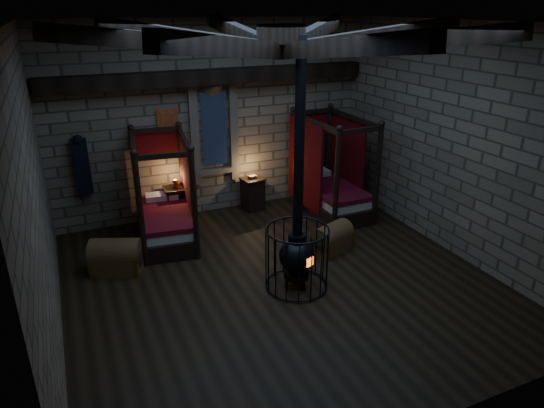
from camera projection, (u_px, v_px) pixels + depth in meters
name	position (u px, v px, depth m)	size (l,w,h in m)	color
room	(278.00, 56.00, 7.05)	(7.02, 7.02, 4.29)	black
bed_left	(165.00, 215.00, 9.75)	(1.30, 2.12, 2.09)	black
bed_right	(329.00, 189.00, 11.06)	(1.13, 2.11, 2.19)	black
trunk_left	(116.00, 257.00, 8.61)	(1.00, 0.84, 0.63)	brown
trunk_right	(332.00, 239.00, 9.35)	(0.89, 0.73, 0.57)	brown
nightstand_left	(177.00, 205.00, 10.50)	(0.53, 0.51, 1.00)	black
nightstand_right	(253.00, 194.00, 11.18)	(0.54, 0.52, 0.83)	black
stove	(297.00, 253.00, 7.99)	(1.06, 1.06, 4.05)	black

